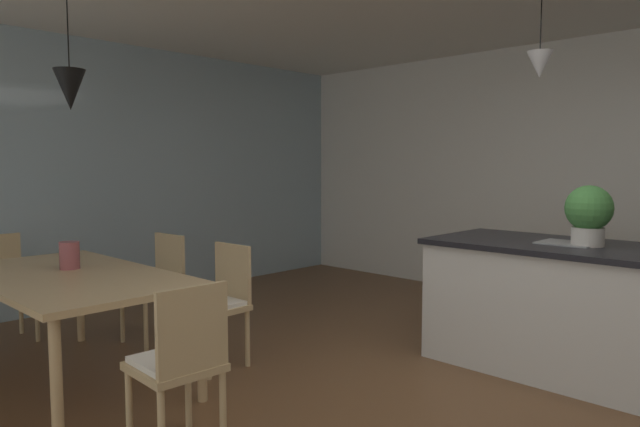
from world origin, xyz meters
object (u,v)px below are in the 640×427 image
at_px(vase_on_dining_table, 70,255).
at_px(chair_window_end, 3,284).
at_px(chair_kitchen_end, 180,360).
at_px(dining_table, 69,283).
at_px(chair_far_left, 157,283).
at_px(kitchen_island, 595,311).
at_px(chair_far_right, 219,301).
at_px(potted_plant_on_island, 589,213).

bearing_deg(vase_on_dining_table, chair_window_end, -176.13).
relative_size(chair_kitchen_end, vase_on_dining_table, 4.62).
bearing_deg(chair_window_end, vase_on_dining_table, 3.87).
bearing_deg(dining_table, chair_far_left, 115.90).
xyz_separation_m(chair_far_left, chair_window_end, (-0.89, -0.88, 0.00)).
bearing_deg(chair_window_end, kitchen_island, 33.50).
xyz_separation_m(dining_table, chair_far_right, (0.42, 0.88, -0.20)).
xyz_separation_m(chair_kitchen_end, chair_window_end, (-2.63, 0.00, 0.00)).
bearing_deg(chair_window_end, dining_table, 0.07).
height_order(kitchen_island, potted_plant_on_island, potted_plant_on_island).
distance_m(dining_table, chair_far_left, 1.00).
xyz_separation_m(kitchen_island, vase_on_dining_table, (-2.62, -2.42, 0.37)).
distance_m(chair_far_right, chair_window_end, 1.95).
bearing_deg(potted_plant_on_island, chair_window_end, -146.04).
xyz_separation_m(potted_plant_on_island, vase_on_dining_table, (-2.56, -2.42, -0.29)).
bearing_deg(vase_on_dining_table, chair_far_left, 108.00).
xyz_separation_m(kitchen_island, potted_plant_on_island, (-0.06, -0.00, 0.66)).
distance_m(chair_far_left, kitchen_island, 3.31).
height_order(chair_kitchen_end, vase_on_dining_table, vase_on_dining_table).
distance_m(dining_table, chair_kitchen_end, 1.33).
bearing_deg(vase_on_dining_table, chair_kitchen_end, -3.03).
distance_m(chair_far_left, vase_on_dining_table, 0.92).
height_order(dining_table, potted_plant_on_island, potted_plant_on_island).
height_order(dining_table, chair_far_right, chair_far_right).
height_order(chair_far_left, potted_plant_on_island, potted_plant_on_island).
bearing_deg(dining_table, kitchen_island, 45.44).
bearing_deg(potted_plant_on_island, kitchen_island, 0.00).
relative_size(chair_far_right, chair_far_left, 1.00).
height_order(chair_far_right, potted_plant_on_island, potted_plant_on_island).
relative_size(chair_kitchen_end, kitchen_island, 0.39).
xyz_separation_m(chair_far_left, potted_plant_on_island, (2.82, 1.61, 0.65)).
distance_m(kitchen_island, vase_on_dining_table, 3.59).
relative_size(kitchen_island, vase_on_dining_table, 11.83).
xyz_separation_m(chair_far_right, potted_plant_on_island, (1.97, 1.61, 0.65)).
bearing_deg(potted_plant_on_island, chair_kitchen_end, -113.34).
bearing_deg(chair_kitchen_end, kitchen_island, 65.42).
bearing_deg(chair_far_right, kitchen_island, 38.42).
relative_size(dining_table, potted_plant_on_island, 4.61).
xyz_separation_m(chair_kitchen_end, vase_on_dining_table, (-1.48, 0.08, 0.36)).
height_order(chair_far_left, chair_window_end, same).
bearing_deg(chair_far_left, chair_window_end, -135.10).
xyz_separation_m(chair_far_right, chair_kitchen_end, (0.89, -0.88, 0.00)).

